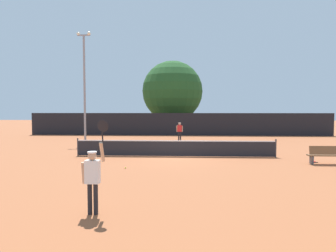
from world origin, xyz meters
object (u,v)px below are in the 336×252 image
at_px(parked_car_near, 192,125).
at_px(tennis_ball, 126,168).
at_px(player_serving, 93,173).
at_px(courtside_bench, 326,155).
at_px(player_receiving, 180,130).
at_px(parked_car_mid, 226,125).
at_px(spare_racket, 313,161).
at_px(large_tree, 172,91).
at_px(light_pole, 84,81).

bearing_deg(parked_car_near, tennis_ball, -90.56).
bearing_deg(player_serving, courtside_bench, 39.02).
bearing_deg(player_receiving, courtside_bench, 123.60).
relative_size(player_serving, parked_car_mid, 0.59).
xyz_separation_m(player_serving, spare_racket, (9.29, 8.52, -1.10)).
height_order(player_serving, parked_car_near, player_serving).
distance_m(large_tree, parked_car_near, 4.99).
bearing_deg(player_serving, parked_car_mid, 76.05).
height_order(spare_racket, parked_car_mid, parked_car_mid).
bearing_deg(parked_car_mid, large_tree, -166.75).
distance_m(player_receiving, large_tree, 11.76).
distance_m(tennis_ball, parked_car_near, 24.37).
xyz_separation_m(player_serving, light_pole, (-6.05, 17.55, 4.12)).
distance_m(player_serving, parked_car_mid, 33.33).
relative_size(spare_racket, parked_car_near, 0.12).
xyz_separation_m(tennis_ball, parked_car_mid, (8.38, 26.16, 0.74)).
distance_m(player_serving, spare_racket, 12.65).
height_order(courtside_bench, parked_car_mid, parked_car_mid).
height_order(tennis_ball, light_pole, light_pole).
relative_size(tennis_ball, light_pole, 0.01).
height_order(player_serving, player_receiving, player_serving).
relative_size(spare_racket, light_pole, 0.06).
xyz_separation_m(tennis_ball, courtside_bench, (9.99, 1.63, 0.45)).
relative_size(player_receiving, parked_car_mid, 0.37).
distance_m(parked_car_near, parked_car_mid, 5.01).
bearing_deg(player_receiving, player_serving, 83.99).
height_order(spare_racket, parked_car_near, parked_car_near).
distance_m(courtside_bench, light_pole, 19.07).
height_order(courtside_bench, large_tree, large_tree).
xyz_separation_m(light_pole, large_tree, (7.01, 12.71, -0.16)).
relative_size(player_serving, light_pole, 0.27).
height_order(courtside_bench, light_pole, light_pole).
bearing_deg(player_receiving, tennis_ball, 79.72).
xyz_separation_m(courtside_bench, light_pole, (-15.69, 9.73, 4.76)).
xyz_separation_m(player_serving, large_tree, (0.96, 30.25, 3.96)).
bearing_deg(spare_racket, light_pole, 149.53).
relative_size(courtside_bench, light_pole, 0.19).
distance_m(light_pole, parked_car_near, 16.49).
relative_size(courtside_bench, large_tree, 0.20).
distance_m(tennis_ball, spare_racket, 9.91).
distance_m(spare_racket, parked_car_mid, 23.87).
xyz_separation_m(player_receiving, large_tree, (-1.07, 10.97, 4.10)).
relative_size(courtside_bench, parked_car_near, 0.41).
bearing_deg(light_pole, large_tree, 61.12).
height_order(player_receiving, light_pole, light_pole).
relative_size(player_serving, parked_car_near, 0.57).
xyz_separation_m(spare_racket, courtside_bench, (0.35, -0.71, 0.46)).
xyz_separation_m(spare_racket, parked_car_mid, (-1.26, 23.83, 0.76)).
distance_m(tennis_ball, light_pole, 13.73).
bearing_deg(large_tree, parked_car_mid, 16.51).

